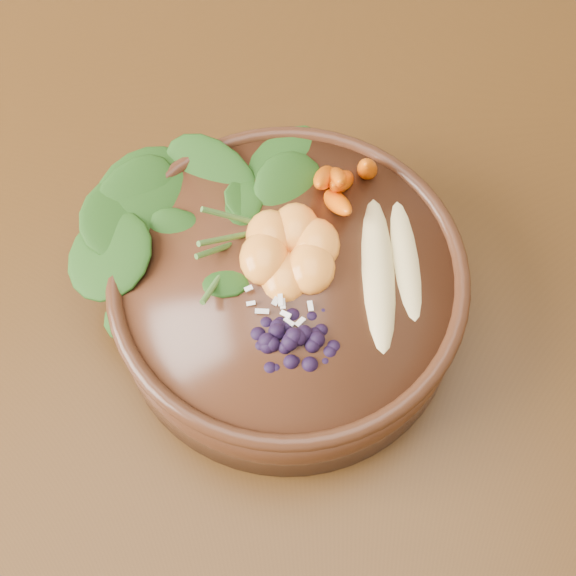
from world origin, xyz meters
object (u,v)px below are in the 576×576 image
object	(u,v)px
mandarin_cluster	(290,243)
blueberry_pile	(294,331)
carrot_cluster	(351,162)
banana_halves	(394,258)
kale_heap	(231,195)
stoneware_bowl	(288,294)
dining_table	(218,360)

from	to	relation	value
mandarin_cluster	blueberry_pile	distance (m)	0.07
carrot_cluster	blueberry_pile	xyz separation A→B (m)	(-0.04, -0.12, -0.02)
blueberry_pile	banana_halves	bearing A→B (deg)	41.37
kale_heap	blueberry_pile	distance (m)	0.11
stoneware_bowl	carrot_cluster	xyz separation A→B (m)	(0.04, 0.07, 0.07)
dining_table	stoneware_bowl	distance (m)	0.14
kale_heap	blueberry_pile	bearing A→B (deg)	-65.31
dining_table	carrot_cluster	bearing A→B (deg)	35.12
kale_heap	mandarin_cluster	world-z (taller)	kale_heap
dining_table	kale_heap	distance (m)	0.19
dining_table	stoneware_bowl	bearing A→B (deg)	2.02
kale_heap	mandarin_cluster	size ratio (longest dim) A/B	2.07
stoneware_bowl	kale_heap	size ratio (longest dim) A/B	1.53
blueberry_pile	kale_heap	bearing A→B (deg)	114.69
banana_halves	stoneware_bowl	bearing A→B (deg)	-177.26
carrot_cluster	banana_halves	xyz separation A→B (m)	(0.03, -0.06, -0.02)
stoneware_bowl	mandarin_cluster	xyz separation A→B (m)	(0.00, 0.02, 0.05)
banana_halves	blueberry_pile	distance (m)	0.09
stoneware_bowl	carrot_cluster	distance (m)	0.11
stoneware_bowl	blueberry_pile	distance (m)	0.07
kale_heap	banana_halves	xyz separation A→B (m)	(0.11, -0.04, -0.01)
mandarin_cluster	blueberry_pile	size ratio (longest dim) A/B	0.69
stoneware_bowl	blueberry_pile	bearing A→B (deg)	-84.25
stoneware_bowl	carrot_cluster	world-z (taller)	carrot_cluster
dining_table	mandarin_cluster	world-z (taller)	mandarin_cluster
mandarin_cluster	dining_table	bearing A→B (deg)	-163.88
stoneware_bowl	banana_halves	bearing A→B (deg)	5.63
carrot_cluster	banana_halves	size ratio (longest dim) A/B	0.49
mandarin_cluster	carrot_cluster	bearing A→B (deg)	53.08
carrot_cluster	mandarin_cluster	xyz separation A→B (m)	(-0.04, -0.05, -0.02)
carrot_cluster	mandarin_cluster	distance (m)	0.07
kale_heap	mandarin_cluster	bearing A→B (deg)	-38.90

